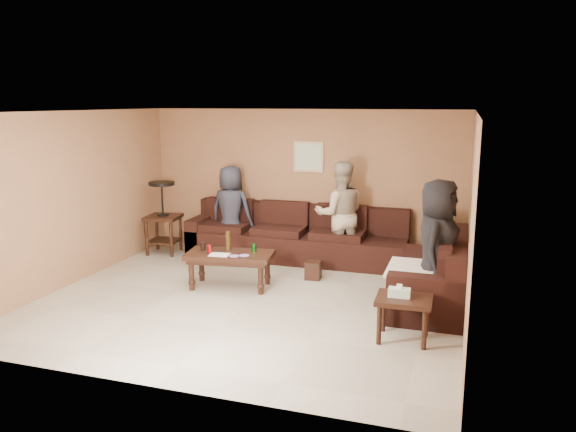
{
  "coord_description": "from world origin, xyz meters",
  "views": [
    {
      "loc": [
        2.66,
        -6.72,
        2.63
      ],
      "look_at": [
        0.25,
        0.85,
        1.0
      ],
      "focal_mm": 35.0,
      "sensor_mm": 36.0,
      "label": 1
    }
  ],
  "objects_px": {
    "sectional_sofa": "(336,252)",
    "person_left": "(231,210)",
    "coffee_table": "(230,258)",
    "side_table_right": "(403,303)",
    "end_table_left": "(163,216)",
    "waste_bin": "(313,270)",
    "person_middle": "(340,214)",
    "person_right": "(437,248)"
  },
  "relations": [
    {
      "from": "waste_bin",
      "to": "side_table_right",
      "type": "bearing_deg",
      "value": -50.19
    },
    {
      "from": "sectional_sofa",
      "to": "person_left",
      "type": "bearing_deg",
      "value": 165.3
    },
    {
      "from": "coffee_table",
      "to": "side_table_right",
      "type": "xyz_separation_m",
      "value": [
        2.57,
        -1.1,
        -0.0
      ]
    },
    {
      "from": "coffee_table",
      "to": "end_table_left",
      "type": "xyz_separation_m",
      "value": [
        -1.84,
        1.36,
        0.23
      ]
    },
    {
      "from": "end_table_left",
      "to": "waste_bin",
      "type": "bearing_deg",
      "value": -12.22
    },
    {
      "from": "side_table_right",
      "to": "waste_bin",
      "type": "xyz_separation_m",
      "value": [
        -1.52,
        1.83,
        -0.29
      ]
    },
    {
      "from": "end_table_left",
      "to": "person_middle",
      "type": "xyz_separation_m",
      "value": [
        3.1,
        0.2,
        0.19
      ]
    },
    {
      "from": "sectional_sofa",
      "to": "coffee_table",
      "type": "distance_m",
      "value": 1.72
    },
    {
      "from": "person_middle",
      "to": "person_right",
      "type": "distance_m",
      "value": 2.33
    },
    {
      "from": "sectional_sofa",
      "to": "end_table_left",
      "type": "relative_size",
      "value": 3.68
    },
    {
      "from": "waste_bin",
      "to": "person_middle",
      "type": "bearing_deg",
      "value": 75.22
    },
    {
      "from": "person_right",
      "to": "end_table_left",
      "type": "bearing_deg",
      "value": 81.13
    },
    {
      "from": "coffee_table",
      "to": "person_left",
      "type": "distance_m",
      "value": 1.82
    },
    {
      "from": "person_middle",
      "to": "side_table_right",
      "type": "bearing_deg",
      "value": 95.87
    },
    {
      "from": "coffee_table",
      "to": "waste_bin",
      "type": "xyz_separation_m",
      "value": [
        1.04,
        0.73,
        -0.29
      ]
    },
    {
      "from": "end_table_left",
      "to": "person_left",
      "type": "bearing_deg",
      "value": 14.3
    },
    {
      "from": "waste_bin",
      "to": "person_right",
      "type": "xyz_separation_m",
      "value": [
        1.82,
        -0.88,
        0.72
      ]
    },
    {
      "from": "side_table_right",
      "to": "person_left",
      "type": "bearing_deg",
      "value": 139.75
    },
    {
      "from": "side_table_right",
      "to": "person_right",
      "type": "bearing_deg",
      "value": 73.06
    },
    {
      "from": "person_left",
      "to": "waste_bin",
      "type": "bearing_deg",
      "value": 156.15
    },
    {
      "from": "sectional_sofa",
      "to": "person_right",
      "type": "xyz_separation_m",
      "value": [
        1.57,
        -1.28,
        0.53
      ]
    },
    {
      "from": "person_middle",
      "to": "person_right",
      "type": "relative_size",
      "value": 1.0
    },
    {
      "from": "sectional_sofa",
      "to": "person_middle",
      "type": "relative_size",
      "value": 2.73
    },
    {
      "from": "person_left",
      "to": "person_right",
      "type": "relative_size",
      "value": 0.91
    },
    {
      "from": "sectional_sofa",
      "to": "waste_bin",
      "type": "bearing_deg",
      "value": -121.57
    },
    {
      "from": "person_left",
      "to": "person_middle",
      "type": "bearing_deg",
      "value": -178.69
    },
    {
      "from": "waste_bin",
      "to": "person_middle",
      "type": "height_order",
      "value": "person_middle"
    },
    {
      "from": "end_table_left",
      "to": "person_left",
      "type": "distance_m",
      "value": 1.2
    },
    {
      "from": "end_table_left",
      "to": "side_table_right",
      "type": "relative_size",
      "value": 1.95
    },
    {
      "from": "side_table_right",
      "to": "person_middle",
      "type": "height_order",
      "value": "person_middle"
    },
    {
      "from": "waste_bin",
      "to": "person_left",
      "type": "xyz_separation_m",
      "value": [
        -1.72,
        0.92,
        0.64
      ]
    },
    {
      "from": "sectional_sofa",
      "to": "waste_bin",
      "type": "xyz_separation_m",
      "value": [
        -0.25,
        -0.4,
        -0.19
      ]
    },
    {
      "from": "end_table_left",
      "to": "side_table_right",
      "type": "xyz_separation_m",
      "value": [
        4.41,
        -2.45,
        -0.23
      ]
    },
    {
      "from": "person_left",
      "to": "person_right",
      "type": "height_order",
      "value": "person_right"
    },
    {
      "from": "side_table_right",
      "to": "waste_bin",
      "type": "bearing_deg",
      "value": 129.81
    },
    {
      "from": "sectional_sofa",
      "to": "person_middle",
      "type": "height_order",
      "value": "person_middle"
    },
    {
      "from": "end_table_left",
      "to": "waste_bin",
      "type": "relative_size",
      "value": 4.62
    },
    {
      "from": "end_table_left",
      "to": "person_right",
      "type": "height_order",
      "value": "person_right"
    },
    {
      "from": "side_table_right",
      "to": "person_right",
      "type": "relative_size",
      "value": 0.38
    },
    {
      "from": "person_middle",
      "to": "coffee_table",
      "type": "bearing_deg",
      "value": 30.51
    },
    {
      "from": "person_right",
      "to": "coffee_table",
      "type": "bearing_deg",
      "value": 95.91
    },
    {
      "from": "person_left",
      "to": "person_middle",
      "type": "relative_size",
      "value": 0.92
    }
  ]
}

